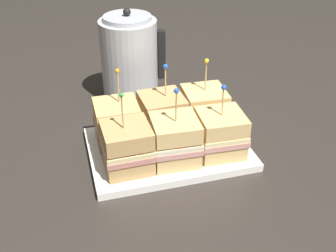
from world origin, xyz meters
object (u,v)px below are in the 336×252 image
object	(u,v)px
sandwich_front_center	(175,140)
sandwich_back_center	(163,116)
serving_platter	(168,149)
sandwich_front_right	(220,133)
sandwich_back_right	(204,109)
sandwich_front_left	(127,148)
kettle_steel	(130,60)
sandwich_back_left	(117,122)

from	to	relation	value
sandwich_front_center	sandwich_back_center	distance (m)	0.11
serving_platter	sandwich_front_right	distance (m)	0.13
sandwich_front_right	sandwich_back_right	distance (m)	0.11
sandwich_front_left	kettle_steel	size ratio (longest dim) A/B	0.69
sandwich_front_center	sandwich_back_center	size ratio (longest dim) A/B	0.99
sandwich_front_right	sandwich_back_left	size ratio (longest dim) A/B	0.94
kettle_steel	sandwich_back_right	bearing A→B (deg)	-58.90
sandwich_front_center	sandwich_front_right	size ratio (longest dim) A/B	1.06
sandwich_back_right	sandwich_back_center	bearing A→B (deg)	-178.88
sandwich_back_left	sandwich_front_right	bearing A→B (deg)	-26.81
sandwich_front_center	kettle_steel	xyz separation A→B (m)	(-0.03, 0.33, 0.05)
serving_platter	sandwich_back_center	bearing A→B (deg)	88.00
serving_platter	sandwich_front_center	distance (m)	0.08
serving_platter	sandwich_back_center	distance (m)	0.08
serving_platter	sandwich_front_center	size ratio (longest dim) A/B	2.03
serving_platter	sandwich_front_left	xyz separation A→B (m)	(-0.10, -0.05, 0.06)
sandwich_front_left	sandwich_front_center	world-z (taller)	sandwich_front_left
sandwich_front_center	sandwich_back_left	size ratio (longest dim) A/B	0.99
serving_platter	sandwich_front_left	distance (m)	0.13
kettle_steel	sandwich_back_left	bearing A→B (deg)	-108.71
sandwich_front_left	sandwich_back_center	size ratio (longest dim) A/B	1.00
kettle_steel	serving_platter	bearing A→B (deg)	-83.83
sandwich_front_left	kettle_steel	world-z (taller)	kettle_steel
serving_platter	sandwich_front_left	bearing A→B (deg)	-152.57
sandwich_back_center	serving_platter	bearing A→B (deg)	-92.00
sandwich_front_right	sandwich_back_left	xyz separation A→B (m)	(-0.21, 0.11, -0.00)
sandwich_front_right	sandwich_back_right	xyz separation A→B (m)	(0.00, 0.11, 0.00)
sandwich_back_right	kettle_steel	bearing A→B (deg)	121.10
sandwich_back_center	sandwich_back_right	distance (m)	0.10
sandwich_front_left	sandwich_front_right	bearing A→B (deg)	0.04
sandwich_back_left	serving_platter	bearing A→B (deg)	-26.48
sandwich_front_left	sandwich_back_left	bearing A→B (deg)	91.46
sandwich_front_left	sandwich_front_center	distance (m)	0.10
sandwich_front_left	kettle_steel	bearing A→B (deg)	77.50
sandwich_back_left	sandwich_back_right	xyz separation A→B (m)	(0.21, 0.00, 0.00)
serving_platter	sandwich_front_right	size ratio (longest dim) A/B	2.14
sandwich_front_center	sandwich_front_right	distance (m)	0.11
sandwich_front_center	sandwich_back_right	world-z (taller)	sandwich_back_right
sandwich_front_left	sandwich_back_left	xyz separation A→B (m)	(-0.00, 0.11, -0.00)
sandwich_back_center	sandwich_back_right	world-z (taller)	same
kettle_steel	sandwich_back_center	bearing A→B (deg)	-81.98
sandwich_back_center	kettle_steel	bearing A→B (deg)	98.02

